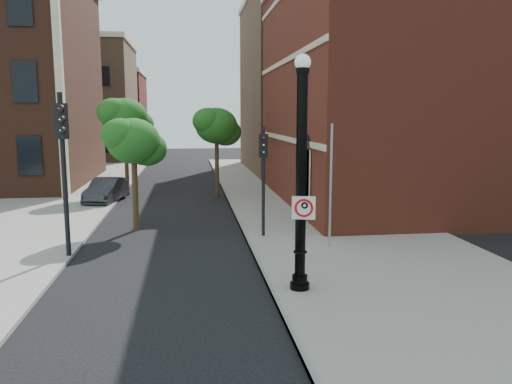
{
  "coord_description": "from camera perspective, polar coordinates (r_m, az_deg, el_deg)",
  "views": [
    {
      "loc": [
        -0.08,
        -12.04,
        4.73
      ],
      "look_at": [
        1.82,
        2.0,
        2.53
      ],
      "focal_mm": 35.0,
      "sensor_mm": 36.0,
      "label": 1
    }
  ],
  "objects": [
    {
      "name": "parked_car",
      "position": [
        28.43,
        -16.73,
        0.2
      ],
      "size": [
        2.03,
        4.18,
        1.32
      ],
      "primitive_type": "imported",
      "rotation": [
        0.0,
        0.0,
        -0.16
      ],
      "color": "#2A2A2E",
      "rests_on": "ground"
    },
    {
      "name": "street_tree_a",
      "position": [
        20.86,
        -13.75,
        5.53
      ],
      "size": [
        2.56,
        2.31,
        4.61
      ],
      "color": "#372416",
      "rests_on": "ground"
    },
    {
      "name": "bg_building_tan_b",
      "position": [
        45.07,
        13.48,
        11.45
      ],
      "size": [
        22.0,
        14.0,
        14.0
      ],
      "primitive_type": "cube",
      "color": "#866249",
      "rests_on": "ground"
    },
    {
      "name": "sidewalk_right",
      "position": [
        23.34,
        7.58,
        -2.82
      ],
      "size": [
        8.0,
        60.0,
        0.12
      ],
      "primitive_type": "cube",
      "color": "gray",
      "rests_on": "ground"
    },
    {
      "name": "traffic_signal_right",
      "position": [
        18.85,
        0.85,
        3.22
      ],
      "size": [
        0.34,
        0.38,
        4.29
      ],
      "rotation": [
        0.0,
        0.0,
        0.33
      ],
      "color": "black",
      "rests_on": "ground"
    },
    {
      "name": "bg_building_red",
      "position": [
        71.05,
        -17.56,
        8.61
      ],
      "size": [
        12.0,
        12.0,
        10.0
      ],
      "primitive_type": "cube",
      "color": "maroon",
      "rests_on": "ground"
    },
    {
      "name": "no_parking_sign",
      "position": [
        12.95,
        5.47,
        -1.79
      ],
      "size": [
        0.59,
        0.18,
        0.61
      ],
      "rotation": [
        0.0,
        0.0,
        -0.25
      ],
      "color": "white",
      "rests_on": "ground"
    },
    {
      "name": "utility_pole",
      "position": [
        17.56,
        8.53,
        0.49
      ],
      "size": [
        0.09,
        0.09,
        4.44
      ],
      "primitive_type": "cylinder",
      "color": "#999999",
      "rests_on": "ground"
    },
    {
      "name": "bg_building_tan_a",
      "position": [
        57.31,
        -19.99,
        9.55
      ],
      "size": [
        12.0,
        12.0,
        12.0
      ],
      "primitive_type": "cube",
      "color": "#866249",
      "rests_on": "ground"
    },
    {
      "name": "curb_edge",
      "position": [
        22.63,
        -2.13,
        -3.08
      ],
      "size": [
        0.1,
        60.0,
        0.14
      ],
      "primitive_type": "cube",
      "color": "gray",
      "rests_on": "ground"
    },
    {
      "name": "sidewalk_left",
      "position": [
        31.69,
        -23.95,
        -0.44
      ],
      "size": [
        10.0,
        50.0,
        0.12
      ],
      "primitive_type": "cube",
      "color": "gray",
      "rests_on": "ground"
    },
    {
      "name": "ground",
      "position": [
        12.94,
        -6.97,
        -12.7
      ],
      "size": [
        120.0,
        120.0,
        0.0
      ],
      "primitive_type": "plane",
      "color": "black",
      "rests_on": "ground"
    },
    {
      "name": "street_tree_b",
      "position": [
        30.43,
        -14.69,
        8.09
      ],
      "size": [
        3.16,
        2.86,
        5.7
      ],
      "color": "#372416",
      "rests_on": "ground"
    },
    {
      "name": "traffic_signal_left",
      "position": [
        17.2,
        -21.23,
        4.67
      ],
      "size": [
        0.41,
        0.47,
        5.44
      ],
      "rotation": [
        0.0,
        0.0,
        -0.26
      ],
      "color": "black",
      "rests_on": "ground"
    },
    {
      "name": "lamppost",
      "position": [
        13.0,
        5.17,
        0.61
      ],
      "size": [
        0.53,
        0.53,
        6.24
      ],
      "color": "black",
      "rests_on": "ground"
    },
    {
      "name": "street_tree_c",
      "position": [
        28.88,
        -4.48,
        7.44
      ],
      "size": [
        2.85,
        2.58,
        5.14
      ],
      "color": "#372416",
      "rests_on": "ground"
    },
    {
      "name": "brick_wall_building",
      "position": [
        30.65,
        24.42,
        10.89
      ],
      "size": [
        22.3,
        16.3,
        12.5
      ],
      "color": "brown",
      "rests_on": "ground"
    }
  ]
}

